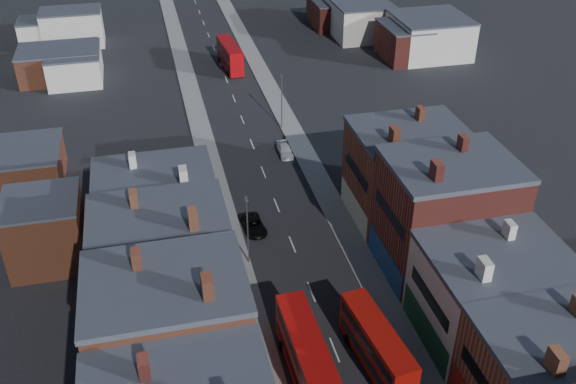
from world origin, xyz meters
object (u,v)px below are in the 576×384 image
bus_1 (377,346)px  car_2 (254,225)px  bus_0 (306,356)px  bus_2 (230,55)px  car_3 (285,150)px

bus_1 → car_2: 23.25m
car_2 → bus_0: bearing=-94.2°
bus_1 → car_2: bus_1 is taller
bus_0 → car_2: size_ratio=2.37×
bus_2 → bus_1: bearing=-93.3°
bus_0 → car_3: bus_0 is taller
bus_0 → bus_2: (4.79, 71.46, -0.11)m
car_2 → car_3: (7.38, 16.32, -0.04)m
bus_0 → car_2: bus_0 is taller
bus_1 → bus_2: (-1.37, 71.56, 0.10)m
bus_0 → bus_2: 71.62m
bus_1 → car_2: bearing=99.3°
car_2 → car_3: bearing=60.7°
car_3 → bus_1: bearing=-90.6°
bus_2 → car_2: bearing=-100.2°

